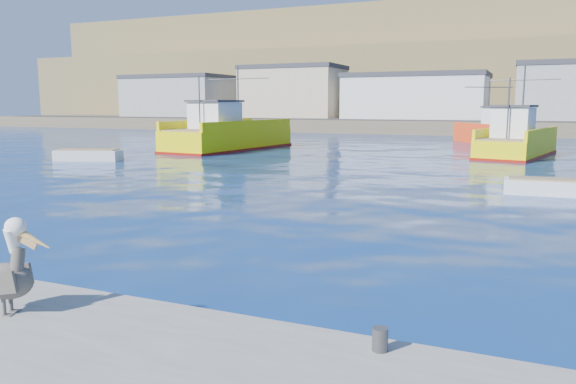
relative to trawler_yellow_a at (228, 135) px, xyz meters
The scene contains 9 objects.
ground 34.45m from the trawler_yellow_a, 58.84° to the right, with size 260.00×260.00×0.00m, color navy.
dock_bollards 37.67m from the trawler_yellow_a, 60.74° to the right, with size 36.20×0.20×0.30m.
far_shore 82.08m from the trawler_yellow_a, 77.40° to the left, with size 200.00×81.00×24.00m.
trawler_yellow_a is the anchor object (origin of this frame).
trawler_yellow_b 21.57m from the trawler_yellow_a, ahead, with size 5.38×10.44×6.34m.
boat_orange 24.56m from the trawler_yellow_a, 38.99° to the left, with size 7.49×9.37×6.16m.
skiff_left 12.16m from the trawler_yellow_a, 107.75° to the right, with size 4.37×2.66×0.90m.
skiff_mid 27.69m from the trawler_yellow_a, 32.75° to the right, with size 3.70×1.46×0.79m.
pelican 37.17m from the trawler_yellow_a, 65.35° to the right, with size 1.16×0.69×1.45m.
Camera 1 is at (4.59, -9.96, 3.56)m, focal length 35.00 mm.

